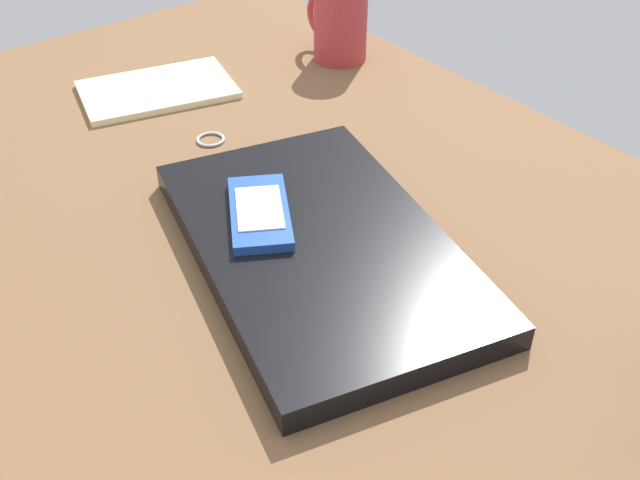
{
  "coord_description": "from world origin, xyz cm",
  "views": [
    {
      "loc": [
        -46.66,
        32.17,
        47.12
      ],
      "look_at": [
        -3.83,
        -1.63,
        5.0
      ],
      "focal_mm": 42.6,
      "sensor_mm": 36.0,
      "label": 1
    }
  ],
  "objects_px": {
    "laptop_closed": "(320,247)",
    "cell_phone_on_laptop": "(260,212)",
    "coffee_mug": "(339,24)",
    "key_ring": "(211,139)",
    "notepad": "(157,90)"
  },
  "relations": [
    {
      "from": "laptop_closed",
      "to": "cell_phone_on_laptop",
      "type": "bearing_deg",
      "value": 37.88
    },
    {
      "from": "laptop_closed",
      "to": "coffee_mug",
      "type": "height_order",
      "value": "coffee_mug"
    },
    {
      "from": "laptop_closed",
      "to": "cell_phone_on_laptop",
      "type": "distance_m",
      "value": 0.07
    },
    {
      "from": "laptop_closed",
      "to": "coffee_mug",
      "type": "relative_size",
      "value": 3.3
    },
    {
      "from": "coffee_mug",
      "to": "cell_phone_on_laptop",
      "type": "bearing_deg",
      "value": 130.35
    },
    {
      "from": "cell_phone_on_laptop",
      "to": "coffee_mug",
      "type": "height_order",
      "value": "coffee_mug"
    },
    {
      "from": "laptop_closed",
      "to": "notepad",
      "type": "height_order",
      "value": "laptop_closed"
    },
    {
      "from": "coffee_mug",
      "to": "notepad",
      "type": "distance_m",
      "value": 0.26
    },
    {
      "from": "cell_phone_on_laptop",
      "to": "coffee_mug",
      "type": "distance_m",
      "value": 0.42
    },
    {
      "from": "cell_phone_on_laptop",
      "to": "key_ring",
      "type": "xyz_separation_m",
      "value": [
        0.19,
        -0.06,
        -0.03
      ]
    },
    {
      "from": "coffee_mug",
      "to": "key_ring",
      "type": "bearing_deg",
      "value": 108.05
    },
    {
      "from": "coffee_mug",
      "to": "laptop_closed",
      "type": "bearing_deg",
      "value": 138.35
    },
    {
      "from": "coffee_mug",
      "to": "key_ring",
      "type": "height_order",
      "value": "coffee_mug"
    },
    {
      "from": "key_ring",
      "to": "notepad",
      "type": "distance_m",
      "value": 0.15
    },
    {
      "from": "coffee_mug",
      "to": "key_ring",
      "type": "distance_m",
      "value": 0.28
    }
  ]
}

